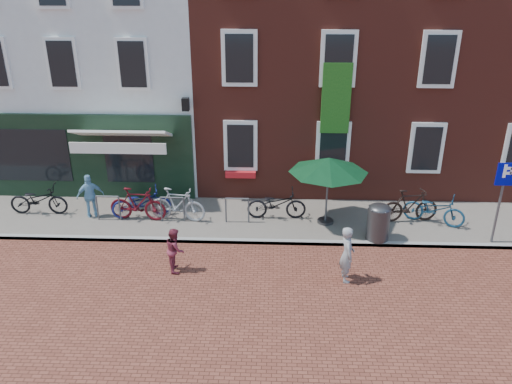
{
  "coord_description": "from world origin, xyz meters",
  "views": [
    {
      "loc": [
        1.64,
        -12.85,
        7.31
      ],
      "look_at": [
        1.11,
        0.32,
        1.52
      ],
      "focal_mm": 35.78,
      "sensor_mm": 36.0,
      "label": 1
    }
  ],
  "objects_px": {
    "litter_bin": "(379,220)",
    "parasol": "(329,162)",
    "bicycle_1": "(138,204)",
    "bicycle_6": "(434,209)",
    "bicycle_4": "(277,204)",
    "bicycle_3": "(177,204)",
    "boy": "(175,249)",
    "parking_sign": "(502,189)",
    "bicycle_0": "(39,200)",
    "bicycle_2": "(141,203)",
    "cafe_person": "(90,196)",
    "bicycle_5": "(410,206)",
    "woman": "(347,254)"
  },
  "relations": [
    {
      "from": "bicycle_2",
      "to": "bicycle_3",
      "type": "relative_size",
      "value": 1.03
    },
    {
      "from": "bicycle_4",
      "to": "bicycle_6",
      "type": "bearing_deg",
      "value": -93.79
    },
    {
      "from": "bicycle_2",
      "to": "bicycle_3",
      "type": "xyz_separation_m",
      "value": [
        1.18,
        -0.21,
        0.05
      ]
    },
    {
      "from": "litter_bin",
      "to": "bicycle_1",
      "type": "distance_m",
      "value": 7.28
    },
    {
      "from": "bicycle_0",
      "to": "bicycle_1",
      "type": "distance_m",
      "value": 3.27
    },
    {
      "from": "bicycle_0",
      "to": "bicycle_3",
      "type": "bearing_deg",
      "value": -94.54
    },
    {
      "from": "litter_bin",
      "to": "bicycle_6",
      "type": "distance_m",
      "value": 2.17
    },
    {
      "from": "cafe_person",
      "to": "boy",
      "type": "bearing_deg",
      "value": 113.47
    },
    {
      "from": "litter_bin",
      "to": "woman",
      "type": "xyz_separation_m",
      "value": [
        -1.15,
        -2.01,
        0.04
      ]
    },
    {
      "from": "cafe_person",
      "to": "bicycle_0",
      "type": "bearing_deg",
      "value": -28.68
    },
    {
      "from": "parking_sign",
      "to": "bicycle_6",
      "type": "xyz_separation_m",
      "value": [
        -1.38,
        1.13,
        -1.18
      ]
    },
    {
      "from": "woman",
      "to": "cafe_person",
      "type": "relative_size",
      "value": 1.06
    },
    {
      "from": "woman",
      "to": "bicycle_1",
      "type": "bearing_deg",
      "value": 60.0
    },
    {
      "from": "bicycle_4",
      "to": "bicycle_6",
      "type": "relative_size",
      "value": 1.0
    },
    {
      "from": "litter_bin",
      "to": "bicycle_5",
      "type": "height_order",
      "value": "litter_bin"
    },
    {
      "from": "bicycle_1",
      "to": "bicycle_5",
      "type": "height_order",
      "value": "same"
    },
    {
      "from": "bicycle_2",
      "to": "bicycle_4",
      "type": "height_order",
      "value": "same"
    },
    {
      "from": "boy",
      "to": "bicycle_1",
      "type": "bearing_deg",
      "value": 18.18
    },
    {
      "from": "litter_bin",
      "to": "woman",
      "type": "height_order",
      "value": "woman"
    },
    {
      "from": "litter_bin",
      "to": "parasol",
      "type": "relative_size",
      "value": 0.5
    },
    {
      "from": "cafe_person",
      "to": "bicycle_0",
      "type": "relative_size",
      "value": 0.77
    },
    {
      "from": "bicycle_0",
      "to": "bicycle_2",
      "type": "height_order",
      "value": "same"
    },
    {
      "from": "woman",
      "to": "bicycle_1",
      "type": "height_order",
      "value": "woman"
    },
    {
      "from": "parasol",
      "to": "cafe_person",
      "type": "relative_size",
      "value": 1.69
    },
    {
      "from": "bicycle_3",
      "to": "parasol",
      "type": "bearing_deg",
      "value": -80.73
    },
    {
      "from": "bicycle_2",
      "to": "bicycle_5",
      "type": "bearing_deg",
      "value": -105.86
    },
    {
      "from": "parasol",
      "to": "woman",
      "type": "height_order",
      "value": "parasol"
    },
    {
      "from": "litter_bin",
      "to": "cafe_person",
      "type": "height_order",
      "value": "cafe_person"
    },
    {
      "from": "parking_sign",
      "to": "boy",
      "type": "xyz_separation_m",
      "value": [
        -8.82,
        -1.64,
        -1.16
      ]
    },
    {
      "from": "cafe_person",
      "to": "bicycle_4",
      "type": "bearing_deg",
      "value": 156.22
    },
    {
      "from": "bicycle_1",
      "to": "bicycle_5",
      "type": "bearing_deg",
      "value": -84.15
    },
    {
      "from": "parking_sign",
      "to": "bicycle_3",
      "type": "relative_size",
      "value": 1.36
    },
    {
      "from": "bicycle_0",
      "to": "bicycle_4",
      "type": "height_order",
      "value": "same"
    },
    {
      "from": "bicycle_6",
      "to": "bicycle_4",
      "type": "bearing_deg",
      "value": 111.76
    },
    {
      "from": "woman",
      "to": "bicycle_5",
      "type": "xyz_separation_m",
      "value": [
        2.32,
        3.19,
        -0.11
      ]
    },
    {
      "from": "boy",
      "to": "parking_sign",
      "type": "bearing_deg",
      "value": -93.31
    },
    {
      "from": "bicycle_5",
      "to": "parking_sign",
      "type": "bearing_deg",
      "value": -127.93
    },
    {
      "from": "cafe_person",
      "to": "parasol",
      "type": "bearing_deg",
      "value": 154.12
    },
    {
      "from": "cafe_person",
      "to": "bicycle_3",
      "type": "distance_m",
      "value": 2.76
    },
    {
      "from": "bicycle_4",
      "to": "parking_sign",
      "type": "bearing_deg",
      "value": -103.67
    },
    {
      "from": "parking_sign",
      "to": "cafe_person",
      "type": "height_order",
      "value": "parking_sign"
    },
    {
      "from": "bicycle_3",
      "to": "bicycle_6",
      "type": "bearing_deg",
      "value": -80.33
    },
    {
      "from": "parasol",
      "to": "bicycle_1",
      "type": "relative_size",
      "value": 1.34
    },
    {
      "from": "parasol",
      "to": "bicycle_0",
      "type": "distance_m",
      "value": 9.19
    },
    {
      "from": "parasol",
      "to": "bicycle_0",
      "type": "relative_size",
      "value": 1.3
    },
    {
      "from": "parasol",
      "to": "bicycle_6",
      "type": "height_order",
      "value": "parasol"
    },
    {
      "from": "parking_sign",
      "to": "parasol",
      "type": "height_order",
      "value": "parking_sign"
    },
    {
      "from": "bicycle_1",
      "to": "bicycle_6",
      "type": "relative_size",
      "value": 0.97
    },
    {
      "from": "parasol",
      "to": "bicycle_6",
      "type": "distance_m",
      "value": 3.62
    },
    {
      "from": "bicycle_0",
      "to": "bicycle_5",
      "type": "height_order",
      "value": "bicycle_5"
    }
  ]
}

